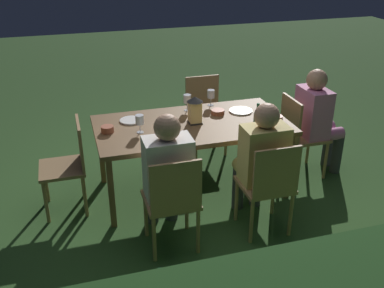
# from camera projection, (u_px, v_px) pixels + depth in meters

# --- Properties ---
(ground_plane) EXTENTS (16.00, 16.00, 0.00)m
(ground_plane) POSITION_uv_depth(u_px,v_px,m) (192.00, 189.00, 4.59)
(ground_plane) COLOR #2D5123
(dining_table) EXTENTS (1.83, 0.95, 0.73)m
(dining_table) POSITION_uv_depth(u_px,v_px,m) (192.00, 128.00, 4.30)
(dining_table) COLOR brown
(dining_table) RESTS_ON ground
(chair_head_far) EXTENTS (0.40, 0.42, 0.87)m
(chair_head_far) POSITION_uv_depth(u_px,v_px,m) (69.00, 162.00, 4.09)
(chair_head_far) COLOR #937047
(chair_head_far) RESTS_ON ground
(chair_head_near) EXTENTS (0.40, 0.42, 0.87)m
(chair_head_near) POSITION_uv_depth(u_px,v_px,m) (299.00, 132.00, 4.68)
(chair_head_near) COLOR #937047
(chair_head_near) RESTS_ON ground
(person_in_pink) EXTENTS (0.48, 0.38, 1.15)m
(person_in_pink) POSITION_uv_depth(u_px,v_px,m) (318.00, 117.00, 4.66)
(person_in_pink) COLOR #C675A3
(person_in_pink) RESTS_ON ground
(chair_side_left_a) EXTENTS (0.42, 0.40, 0.87)m
(chair_side_left_a) POSITION_uv_depth(u_px,v_px,m) (205.00, 111.00, 5.23)
(chair_side_left_a) COLOR #937047
(chair_side_left_a) RESTS_ON ground
(chair_side_right_a) EXTENTS (0.42, 0.40, 0.87)m
(chair_side_right_a) POSITION_uv_depth(u_px,v_px,m) (269.00, 184.00, 3.74)
(chair_side_right_a) COLOR #937047
(chair_side_right_a) RESTS_ON ground
(person_in_mustard) EXTENTS (0.38, 0.47, 1.15)m
(person_in_mustard) POSITION_uv_depth(u_px,v_px,m) (260.00, 157.00, 3.84)
(person_in_mustard) COLOR tan
(person_in_mustard) RESTS_ON ground
(chair_side_right_b) EXTENTS (0.42, 0.40, 0.87)m
(chair_side_right_b) POSITION_uv_depth(u_px,v_px,m) (173.00, 199.00, 3.53)
(chair_side_right_b) COLOR #937047
(chair_side_right_b) RESTS_ON ground
(person_in_cream) EXTENTS (0.38, 0.47, 1.15)m
(person_in_cream) POSITION_uv_depth(u_px,v_px,m) (167.00, 171.00, 3.63)
(person_in_cream) COLOR white
(person_in_cream) RESTS_ON ground
(lantern_centerpiece) EXTENTS (0.15, 0.15, 0.27)m
(lantern_centerpiece) POSITION_uv_depth(u_px,v_px,m) (195.00, 109.00, 4.22)
(lantern_centerpiece) COLOR black
(lantern_centerpiece) RESTS_ON dining_table
(green_bottle_on_table) EXTENTS (0.07, 0.07, 0.29)m
(green_bottle_on_table) POSITION_uv_depth(u_px,v_px,m) (257.00, 123.00, 4.01)
(green_bottle_on_table) COLOR #144723
(green_bottle_on_table) RESTS_ON dining_table
(wine_glass_a) EXTENTS (0.08, 0.08, 0.17)m
(wine_glass_a) POSITION_uv_depth(u_px,v_px,m) (140.00, 120.00, 4.03)
(wine_glass_a) COLOR silver
(wine_glass_a) RESTS_ON dining_table
(wine_glass_b) EXTENTS (0.08, 0.08, 0.17)m
(wine_glass_b) POSITION_uv_depth(u_px,v_px,m) (211.00, 95.00, 4.66)
(wine_glass_b) COLOR silver
(wine_glass_b) RESTS_ON dining_table
(wine_glass_c) EXTENTS (0.08, 0.08, 0.17)m
(wine_glass_c) POSITION_uv_depth(u_px,v_px,m) (187.00, 100.00, 4.52)
(wine_glass_c) COLOR silver
(wine_glass_c) RESTS_ON dining_table
(plate_a) EXTENTS (0.22, 0.22, 0.01)m
(plate_a) POSITION_uv_depth(u_px,v_px,m) (131.00, 120.00, 4.32)
(plate_a) COLOR white
(plate_a) RESTS_ON dining_table
(plate_b) EXTENTS (0.23, 0.23, 0.01)m
(plate_b) POSITION_uv_depth(u_px,v_px,m) (241.00, 111.00, 4.55)
(plate_b) COLOR white
(plate_b) RESTS_ON dining_table
(plate_c) EXTENTS (0.21, 0.21, 0.01)m
(plate_c) POSITION_uv_depth(u_px,v_px,m) (159.00, 140.00, 3.92)
(plate_c) COLOR silver
(plate_c) RESTS_ON dining_table
(bowl_olives) EXTENTS (0.13, 0.13, 0.05)m
(bowl_olives) POSITION_uv_depth(u_px,v_px,m) (276.00, 118.00, 4.33)
(bowl_olives) COLOR #9E5138
(bowl_olives) RESTS_ON dining_table
(bowl_bread) EXTENTS (0.13, 0.13, 0.05)m
(bowl_bread) POSITION_uv_depth(u_px,v_px,m) (218.00, 112.00, 4.48)
(bowl_bread) COLOR #9E5138
(bowl_bread) RESTS_ON dining_table
(bowl_salad) EXTENTS (0.12, 0.12, 0.06)m
(bowl_salad) POSITION_uv_depth(u_px,v_px,m) (107.00, 129.00, 4.08)
(bowl_salad) COLOR #9E5138
(bowl_salad) RESTS_ON dining_table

